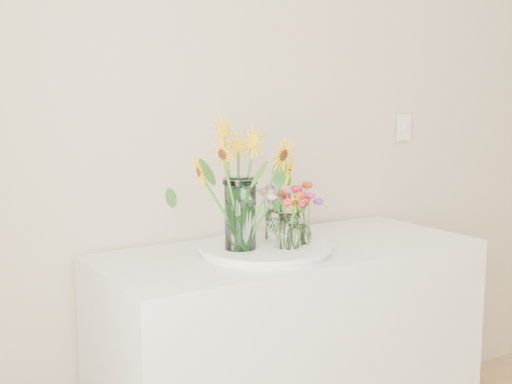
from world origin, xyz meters
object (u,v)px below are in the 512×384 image
small_vase_a (289,231)px  small_vase_c (274,225)px  counter (290,365)px  mason_jar (240,214)px  tray (265,250)px  small_vase_b (299,227)px

small_vase_a → small_vase_c: bearing=75.4°
counter → mason_jar: 0.64m
mason_jar → counter: bearing=7.7°
tray → mason_jar: size_ratio=1.76×
counter → small_vase_c: size_ratio=12.44×
mason_jar → small_vase_b: 0.23m
tray → small_vase_a: size_ratio=3.53×
mason_jar → small_vase_b: mason_jar is taller
mason_jar → small_vase_c: bearing=22.0°
small_vase_b → small_vase_c: small_vase_b is taller
tray → mason_jar: 0.17m
mason_jar → small_vase_c: size_ratio=2.21×
small_vase_b → small_vase_c: size_ratio=1.14×
small_vase_b → small_vase_a: bearing=-154.6°
mason_jar → small_vase_a: (0.15, -0.07, -0.06)m
tray → small_vase_c: size_ratio=3.88×
small_vase_a → small_vase_b: 0.08m
mason_jar → small_vase_b: bearing=-10.8°
counter → small_vase_a: bearing=-129.1°
tray → small_vase_b: bearing=-18.0°
small_vase_c → mason_jar: bearing=-158.0°
mason_jar → small_vase_c: (0.19, 0.08, -0.07)m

